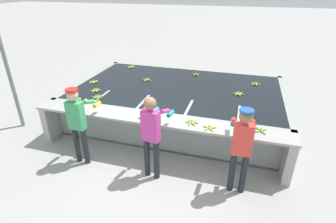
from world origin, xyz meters
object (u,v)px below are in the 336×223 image
Objects in this scene: banana_bunch_floating_6 at (131,67)px; banana_bunch_ledge_1 at (192,122)px; banana_bunch_floating_7 at (98,97)px; knife_0 at (144,118)px; banana_bunch_floating_5 at (147,80)px; worker_0 at (78,119)px; banana_bunch_ledge_2 at (209,128)px; worker_2 at (242,143)px; banana_bunch_ledge_0 at (261,130)px; worker_1 at (152,131)px; banana_bunch_floating_0 at (239,94)px; banana_bunch_floating_1 at (95,90)px; banana_bunch_floating_2 at (195,74)px; banana_bunch_floating_4 at (94,82)px; support_post_left at (7,67)px; banana_bunch_floating_3 at (255,84)px.

banana_bunch_ledge_1 is at bearing -49.57° from banana_bunch_floating_6.
banana_bunch_floating_7 reaches higher than knife_0.
banana_bunch_floating_5 is 1.37m from banana_bunch_floating_6.
banana_bunch_floating_7 is (-0.26, 1.20, -0.06)m from worker_0.
banana_bunch_floating_5 is 2.26m from knife_0.
banana_bunch_ledge_1 is 0.37m from banana_bunch_ledge_2.
worker_2 reaches higher than banana_bunch_ledge_0.
worker_0 reaches higher than banana_bunch_floating_7.
worker_1 is 6.81× the size of banana_bunch_ledge_0.
worker_0 is 3.50m from banana_bunch_ledge_0.
worker_1 is 0.87m from banana_bunch_ledge_1.
banana_bunch_floating_0 is (1.41, 2.37, -0.06)m from worker_1.
banana_bunch_floating_1 is 1.00× the size of banana_bunch_floating_5.
worker_0 is 1.01× the size of worker_2.
worker_1 is 4.23m from banana_bunch_floating_6.
banana_bunch_ledge_1 reaches higher than banana_bunch_floating_2.
banana_bunch_floating_6 is (-2.14, 0.16, -0.00)m from banana_bunch_floating_2.
banana_bunch_floating_4 is 1.46m from banana_bunch_floating_5.
banana_bunch_floating_6 is 2.51m from banana_bunch_floating_7.
worker_1 reaches higher than knife_0.
banana_bunch_floating_1 is at bearing -55.12° from banana_bunch_floating_4.
support_post_left reaches higher than banana_bunch_floating_4.
banana_bunch_ledge_1 is (2.68, -0.96, 0.00)m from banana_bunch_floating_1.
worker_2 reaches higher than banana_bunch_floating_6.
banana_bunch_floating_3 is 1.13× the size of banana_bunch_ledge_0.
banana_bunch_floating_5 is (0.96, 1.12, 0.00)m from banana_bunch_floating_1.
banana_bunch_floating_0 is at bearing 3.75° from banana_bunch_floating_4.
worker_2 is 5.79× the size of banana_bunch_floating_4.
banana_bunch_floating_6 is at bearing 142.23° from banana_bunch_ledge_0.
worker_0 is 5.82× the size of banana_bunch_floating_0.
banana_bunch_ledge_1 is at bearing -177.46° from banana_bunch_ledge_0.
support_post_left is (-2.40, 0.87, 0.60)m from worker_0.
worker_1 is 4.08m from support_post_left.
banana_bunch_ledge_0 is at bearing 62.61° from worker_2.
banana_bunch_floating_7 is at bearing 171.68° from banana_bunch_ledge_0.
worker_0 is at bearing -168.85° from banana_bunch_ledge_2.
banana_bunch_floating_2 is at bearing 88.32° from worker_1.
worker_1 reaches higher than banana_bunch_floating_2.
banana_bunch_floating_0 is at bearing -21.26° from banana_bunch_floating_6.
banana_bunch_floating_7 is 1.02× the size of banana_bunch_ledge_2.
banana_bunch_floating_7 is at bearing -84.83° from banana_bunch_floating_6.
banana_bunch_ledge_1 reaches higher than banana_bunch_floating_1.
worker_2 is 5.79× the size of banana_bunch_ledge_1.
banana_bunch_floating_5 is 1.63m from banana_bunch_floating_7.
banana_bunch_floating_7 is (-1.91, -2.34, -0.00)m from banana_bunch_floating_2.
banana_bunch_floating_6 is (0.42, 1.59, 0.00)m from banana_bunch_floating_4.
banana_bunch_floating_3 is 0.99× the size of banana_bunch_floating_7.
banana_bunch_floating_6 is 3.48m from support_post_left.
banana_bunch_floating_5 is 3.62m from banana_bunch_ledge_0.
banana_bunch_ledge_1 is at bearing -80.28° from banana_bunch_floating_2.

